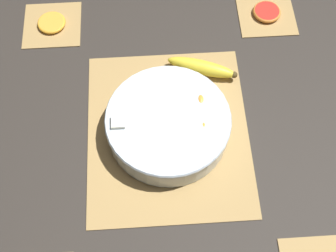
{
  "coord_description": "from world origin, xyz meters",
  "views": [
    {
      "loc": [
        0.52,
        -0.03,
        1.01
      ],
      "look_at": [
        0.0,
        0.0,
        0.03
      ],
      "focal_mm": 50.0,
      "sensor_mm": 36.0,
      "label": 1
    }
  ],
  "objects_px": {
    "whole_banana": "(202,67)",
    "grapefruit_slice": "(267,12)",
    "fruit_salad_bowl": "(168,123)",
    "orange_slice_whole": "(52,23)"
  },
  "relations": [
    {
      "from": "fruit_salad_bowl",
      "to": "orange_slice_whole",
      "type": "xyz_separation_m",
      "value": [
        -0.35,
        -0.3,
        -0.03
      ]
    },
    {
      "from": "fruit_salad_bowl",
      "to": "grapefruit_slice",
      "type": "distance_m",
      "value": 0.46
    },
    {
      "from": "orange_slice_whole",
      "to": "grapefruit_slice",
      "type": "relative_size",
      "value": 1.0
    },
    {
      "from": "orange_slice_whole",
      "to": "whole_banana",
      "type": "bearing_deg",
      "value": 65.04
    },
    {
      "from": "whole_banana",
      "to": "grapefruit_slice",
      "type": "height_order",
      "value": "whole_banana"
    },
    {
      "from": "grapefruit_slice",
      "to": "fruit_salad_bowl",
      "type": "bearing_deg",
      "value": -40.24
    },
    {
      "from": "fruit_salad_bowl",
      "to": "whole_banana",
      "type": "xyz_separation_m",
      "value": [
        -0.17,
        0.1,
        -0.02
      ]
    },
    {
      "from": "whole_banana",
      "to": "orange_slice_whole",
      "type": "height_order",
      "value": "whole_banana"
    },
    {
      "from": "fruit_salad_bowl",
      "to": "whole_banana",
      "type": "distance_m",
      "value": 0.2
    },
    {
      "from": "whole_banana",
      "to": "orange_slice_whole",
      "type": "relative_size",
      "value": 2.36
    }
  ]
}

